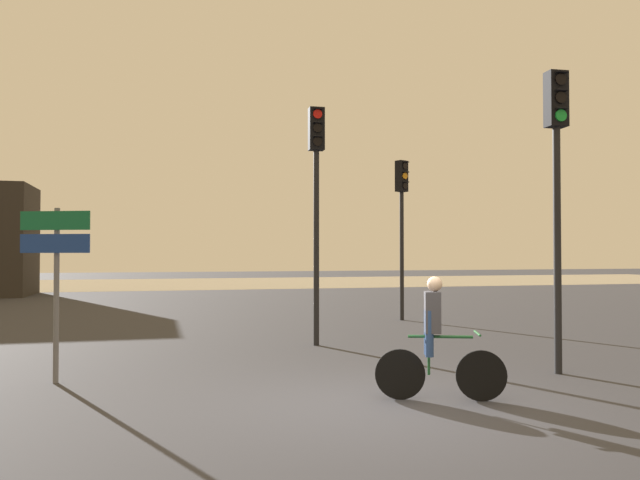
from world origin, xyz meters
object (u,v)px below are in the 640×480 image
at_px(traffic_light_center, 316,181).
at_px(cyclist, 435,337).
at_px(direction_sign_post, 56,262).
at_px(traffic_light_far_right, 402,210).
at_px(traffic_light_near_right, 557,165).

height_order(traffic_light_center, cyclist, traffic_light_center).
bearing_deg(traffic_light_center, direction_sign_post, 32.92).
bearing_deg(traffic_light_center, traffic_light_far_right, -128.29).
height_order(traffic_light_center, direction_sign_post, traffic_light_center).
xyz_separation_m(traffic_light_far_right, traffic_light_center, (-3.62, -4.18, 0.24)).
distance_m(traffic_light_center, direction_sign_post, 5.68).
xyz_separation_m(traffic_light_near_right, direction_sign_post, (-7.68, 1.22, -1.56)).
bearing_deg(traffic_light_near_right, traffic_light_far_right, -91.25).
distance_m(traffic_light_far_right, traffic_light_center, 5.54).
height_order(traffic_light_far_right, traffic_light_near_right, traffic_light_near_right).
xyz_separation_m(traffic_light_far_right, cyclist, (-3.32, -9.31, -2.38)).
height_order(traffic_light_far_right, cyclist, traffic_light_far_right).
height_order(traffic_light_far_right, direction_sign_post, traffic_light_far_right).
bearing_deg(traffic_light_far_right, traffic_light_center, 22.78).
height_order(traffic_light_far_right, traffic_light_center, traffic_light_center).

